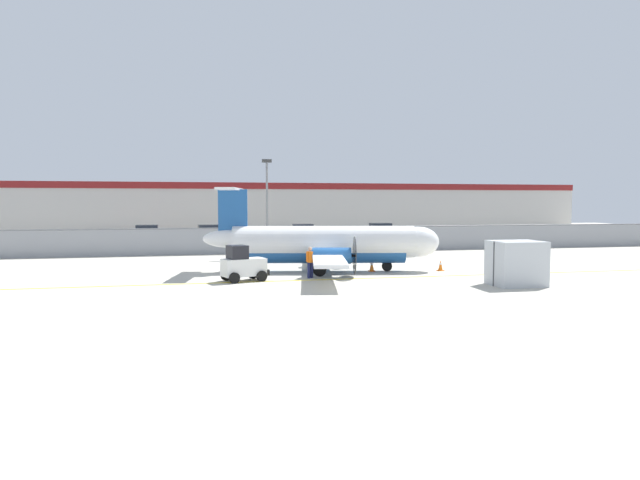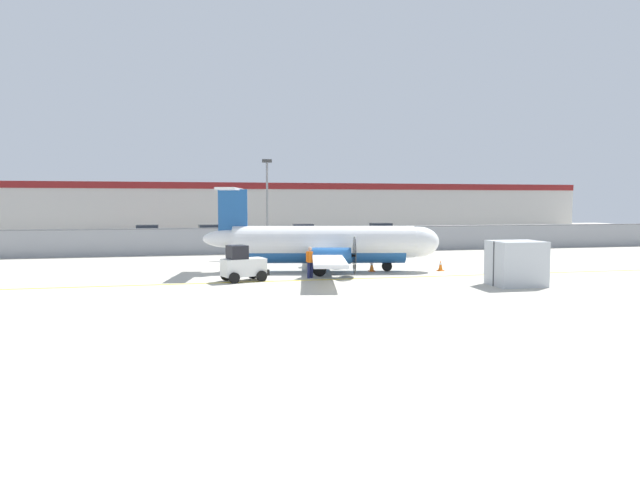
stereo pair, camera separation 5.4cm
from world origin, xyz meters
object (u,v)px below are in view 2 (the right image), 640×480
parked_car_3 (382,230)px  baggage_tug (243,265)px  apron_light_pole (267,199)px  parked_car_1 (211,232)px  ground_crew_worker (310,261)px  cargo_container (516,263)px  traffic_cone_near_left (441,266)px  commuter_airplane (328,244)px  parked_car_2 (302,231)px  traffic_cone_near_right (372,266)px  parked_car_0 (149,233)px

parked_car_3 → baggage_tug: bearing=-124.9°
apron_light_pole → parked_car_1: bearing=100.9°
ground_crew_worker → parked_car_1: size_ratio=0.39×
ground_crew_worker → cargo_container: 10.56m
traffic_cone_near_left → parked_car_3: 30.89m
parked_car_3 → apron_light_pole: 24.97m
ground_crew_worker → cargo_container: cargo_container is taller
cargo_container → parked_car_3: size_ratio=0.57×
cargo_container → parked_car_1: cargo_container is taller
ground_crew_worker → apron_light_pole: apron_light_pole is taller
commuter_airplane → parked_car_2: bearing=93.5°
traffic_cone_near_left → apron_light_pole: size_ratio=0.09×
traffic_cone_near_left → traffic_cone_near_right: (-4.09, 0.65, 0.00)m
traffic_cone_near_left → traffic_cone_near_right: size_ratio=1.00×
ground_crew_worker → commuter_airplane: bearing=121.8°
commuter_airplane → parked_car_1: size_ratio=3.70×
baggage_tug → cargo_container: (13.01, -4.49, 0.24)m
ground_crew_worker → traffic_cone_near_right: 4.72m
parked_car_0 → parked_car_3: (25.54, -0.42, 0.00)m
parked_car_0 → apron_light_pole: apron_light_pole is taller
cargo_container → parked_car_0: bearing=119.9°
ground_crew_worker → parked_car_0: 33.82m
traffic_cone_near_left → apron_light_pole: 14.71m
commuter_airplane → baggage_tug: commuter_airplane is taller
baggage_tug → parked_car_2: size_ratio=0.59×
cargo_container → traffic_cone_near_left: 6.51m
traffic_cone_near_right → parked_car_3: (10.65, 29.53, 0.58)m
traffic_cone_near_right → apron_light_pole: 12.08m
cargo_container → parked_car_1: (-13.72, 36.21, -0.21)m
commuter_airplane → parked_car_2: commuter_airplane is taller
parked_car_2 → traffic_cone_near_left: bearing=100.7°
commuter_airplane → parked_car_1: commuter_airplane is taller
commuter_airplane → parked_car_3: size_ratio=3.70×
traffic_cone_near_right → parked_car_3: 31.40m
cargo_container → parked_car_1: size_ratio=0.57×
traffic_cone_near_right → parked_car_0: bearing=116.4°
traffic_cone_near_left → parked_car_3: (6.56, 30.18, 0.58)m
baggage_tug → apron_light_pole: (2.93, 12.82, 3.45)m
commuter_airplane → ground_crew_worker: bearing=-110.1°
parked_car_2 → parked_car_0: bearing=0.4°
baggage_tug → apron_light_pole: 13.60m
traffic_cone_near_right → parked_car_2: 28.65m
cargo_container → parked_car_2: cargo_container is taller
ground_crew_worker → parked_car_3: size_ratio=0.39×
parked_car_1 → parked_car_3: bearing=-3.9°
cargo_container → apron_light_pole: apron_light_pole is taller
parked_car_1 → apron_light_pole: bearing=-84.1°
traffic_cone_near_left → parked_car_1: size_ratio=0.15×
traffic_cone_near_left → cargo_container: bearing=-80.3°
parked_car_3 → parked_car_2: bearing=-179.3°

